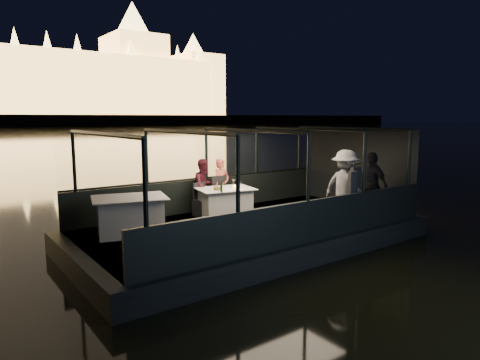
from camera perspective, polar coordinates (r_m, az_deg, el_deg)
boat_hull at (r=10.82m, az=1.26°, el=-8.40°), size 8.60×4.40×1.00m
boat_deck at (r=10.69m, az=1.27°, el=-5.94°), size 8.00×4.00×0.04m
gunwale_port at (r=12.20m, az=-4.44°, el=-1.91°), size 8.00×0.08×0.90m
gunwale_starboard at (r=9.11m, az=8.98°, el=-5.51°), size 8.00×0.08×0.90m
cabin_glass_port at (r=12.05m, az=-4.50°, el=3.48°), size 8.00×0.02×1.40m
cabin_glass_starboard at (r=8.91m, az=9.15°, el=1.69°), size 8.00×0.02×1.40m
cabin_roof_glass at (r=10.36m, az=1.31°, el=6.59°), size 8.00×4.00×0.02m
end_wall_fore at (r=8.66m, az=-20.23°, el=-1.93°), size 0.02×4.00×2.30m
end_wall_aft at (r=13.26m, az=15.16°, el=1.71°), size 0.02×4.00×2.30m
canopy_ribs at (r=10.46m, az=1.29°, el=0.28°), size 8.00×4.00×2.30m
dining_table_central at (r=11.33m, az=-1.98°, el=-3.01°), size 1.63×1.32×0.77m
dining_table_aft at (r=9.98m, az=-14.44°, el=-4.85°), size 1.86×1.55×0.86m
chair_port_left at (r=11.47m, az=-5.02°, el=-2.58°), size 0.48×0.48×0.87m
chair_port_right at (r=11.82m, az=-2.24°, el=-2.22°), size 0.50×0.50×1.00m
coat_stand at (r=10.47m, az=14.84°, el=-1.37°), size 0.52×0.46×1.61m
person_woman_coral at (r=12.05m, az=-2.50°, el=-0.57°), size 0.58×0.44×1.47m
person_man_maroon at (r=11.76m, az=-4.77°, el=-0.82°), size 0.78×0.64×1.50m
passenger_stripe at (r=10.91m, az=13.84°, el=-1.22°), size 0.74×1.23×1.84m
passenger_dark at (r=11.80m, az=17.05°, el=-0.63°), size 0.50×1.04×1.73m
wine_bottle at (r=10.68m, az=-2.50°, el=-0.83°), size 0.07×0.07×0.28m
bread_basket at (r=11.00m, az=-3.00°, el=-1.15°), size 0.24×0.24×0.08m
amber_candle at (r=11.20m, az=-0.75°, el=-0.96°), size 0.06×0.06×0.08m
plate_near at (r=11.30m, az=0.66°, el=-1.05°), size 0.28×0.28×0.01m
plate_far at (r=11.20m, az=-2.96°, el=-1.14°), size 0.29×0.29×0.01m
wine_glass_white at (r=10.72m, az=-2.42°, el=-1.09°), size 0.07×0.07×0.17m
wine_glass_red at (r=11.44m, az=-0.87°, el=-0.49°), size 0.09×0.09×0.20m
wine_glass_empty at (r=11.03m, az=-0.02°, el=-0.81°), size 0.07×0.07×0.20m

